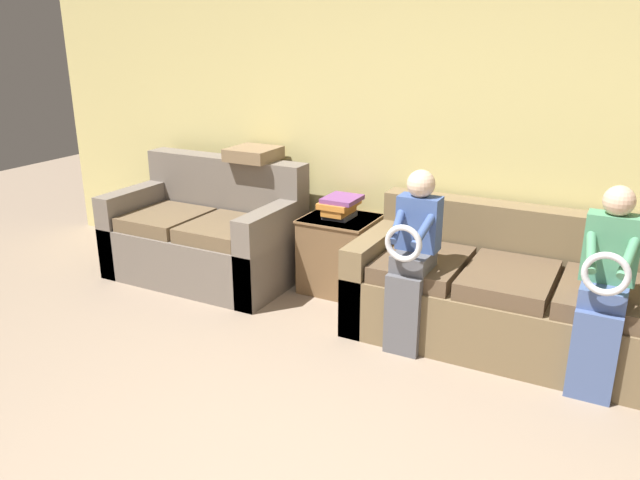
{
  "coord_description": "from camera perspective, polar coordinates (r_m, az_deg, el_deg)",
  "views": [
    {
      "loc": [
        1.17,
        -1.55,
        1.97
      ],
      "look_at": [
        -0.54,
        1.69,
        0.71
      ],
      "focal_mm": 35.0,
      "sensor_mm": 36.0,
      "label": 1
    }
  ],
  "objects": [
    {
      "name": "wall_back",
      "position": [
        4.61,
        12.93,
        9.76
      ],
      "size": [
        7.77,
        0.06,
        2.55
      ],
      "color": "#DBCC7F",
      "rests_on": "ground_plane"
    },
    {
      "name": "couch_main",
      "position": [
        4.28,
        17.06,
        -4.94
      ],
      "size": [
        2.02,
        0.95,
        0.82
      ],
      "color": "brown",
      "rests_on": "ground_plane"
    },
    {
      "name": "couch_side",
      "position": [
        5.21,
        -10.26,
        0.3
      ],
      "size": [
        1.5,
        0.87,
        0.95
      ],
      "color": "#70665B",
      "rests_on": "ground_plane"
    },
    {
      "name": "child_left_seated",
      "position": [
        3.92,
        8.47,
        -1.11
      ],
      "size": [
        0.27,
        0.38,
        1.15
      ],
      "color": "#56565B",
      "rests_on": "ground_plane"
    },
    {
      "name": "child_right_seated",
      "position": [
        3.74,
        24.63,
        -3.65
      ],
      "size": [
        0.29,
        0.37,
        1.18
      ],
      "color": "#475B8E",
      "rests_on": "ground_plane"
    },
    {
      "name": "side_shelf",
      "position": [
        4.86,
        1.83,
        -1.18
      ],
      "size": [
        0.54,
        0.5,
        0.59
      ],
      "color": "brown",
      "rests_on": "ground_plane"
    },
    {
      "name": "book_stack",
      "position": [
        4.74,
        1.83,
        3.12
      ],
      "size": [
        0.27,
        0.31,
        0.16
      ],
      "color": "#4C4C56",
      "rests_on": "side_shelf"
    },
    {
      "name": "throw_pillow",
      "position": [
        5.1,
        -6.09,
        7.84
      ],
      "size": [
        0.37,
        0.37,
        0.1
      ],
      "color": "#846B4C",
      "rests_on": "couch_side"
    }
  ]
}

